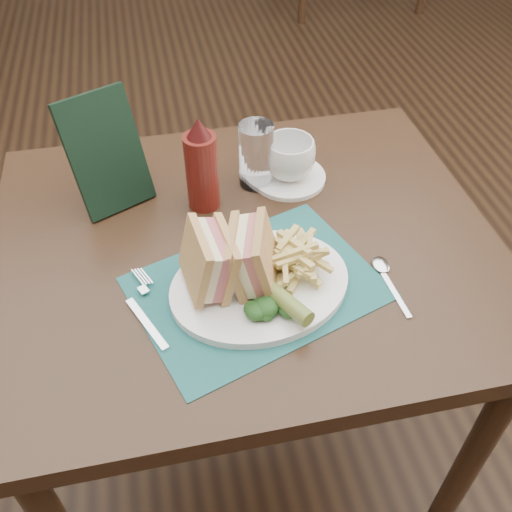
# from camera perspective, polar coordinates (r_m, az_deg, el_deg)

# --- Properties ---
(floor) EXTENTS (7.00, 7.00, 0.00)m
(floor) POSITION_cam_1_polar(r_m,az_deg,el_deg) (1.91, -3.68, -4.86)
(floor) COLOR black
(floor) RESTS_ON ground
(table_main) EXTENTS (0.90, 0.75, 0.75)m
(table_main) POSITION_cam_1_polar(r_m,az_deg,el_deg) (1.31, -0.84, -10.44)
(table_main) COLOR black
(table_main) RESTS_ON ground
(placemat) EXTENTS (0.45, 0.39, 0.00)m
(placemat) POSITION_cam_1_polar(r_m,az_deg,el_deg) (0.94, 0.06, -3.16)
(placemat) COLOR #1A5452
(placemat) RESTS_ON table_main
(plate) EXTENTS (0.34, 0.30, 0.01)m
(plate) POSITION_cam_1_polar(r_m,az_deg,el_deg) (0.93, 0.38, -2.91)
(plate) COLOR white
(plate) RESTS_ON placemat
(sandwich_half_a) EXTENTS (0.09, 0.12, 0.11)m
(sandwich_half_a) POSITION_cam_1_polar(r_m,az_deg,el_deg) (0.88, -6.08, -0.70)
(sandwich_half_a) COLOR tan
(sandwich_half_a) RESTS_ON plate
(sandwich_half_b) EXTENTS (0.11, 0.13, 0.11)m
(sandwich_half_b) POSITION_cam_1_polar(r_m,az_deg,el_deg) (0.89, -1.67, 0.12)
(sandwich_half_b) COLOR tan
(sandwich_half_b) RESTS_ON plate
(kale_garnish) EXTENTS (0.11, 0.08, 0.03)m
(kale_garnish) POSITION_cam_1_polar(r_m,az_deg,el_deg) (0.88, 1.69, -4.78)
(kale_garnish) COLOR #163B15
(kale_garnish) RESTS_ON plate
(pickle_spear) EXTENTS (0.08, 0.12, 0.03)m
(pickle_spear) POSITION_cam_1_polar(r_m,az_deg,el_deg) (0.88, 2.53, -4.20)
(pickle_spear) COLOR #576928
(pickle_spear) RESTS_ON plate
(fries_pile) EXTENTS (0.18, 0.20, 0.06)m
(fries_pile) POSITION_cam_1_polar(r_m,az_deg,el_deg) (0.93, 3.87, 0.18)
(fries_pile) COLOR tan
(fries_pile) RESTS_ON plate
(fork) EXTENTS (0.10, 0.17, 0.01)m
(fork) POSITION_cam_1_polar(r_m,az_deg,el_deg) (0.92, -11.04, -5.06)
(fork) COLOR silver
(fork) RESTS_ON placemat
(spoon) EXTENTS (0.04, 0.15, 0.01)m
(spoon) POSITION_cam_1_polar(r_m,az_deg,el_deg) (0.97, 13.29, -2.62)
(spoon) COLOR silver
(spoon) RESTS_ON table_main
(saucer) EXTENTS (0.20, 0.20, 0.01)m
(saucer) POSITION_cam_1_polar(r_m,az_deg,el_deg) (1.16, 3.24, 7.89)
(saucer) COLOR white
(saucer) RESTS_ON table_main
(coffee_cup) EXTENTS (0.13, 0.13, 0.08)m
(coffee_cup) POSITION_cam_1_polar(r_m,az_deg,el_deg) (1.14, 3.34, 9.73)
(coffee_cup) COLOR white
(coffee_cup) RESTS_ON saucer
(drinking_glass) EXTENTS (0.09, 0.09, 0.13)m
(drinking_glass) POSITION_cam_1_polar(r_m,az_deg,el_deg) (1.12, 0.00, 10.04)
(drinking_glass) COLOR white
(drinking_glass) RESTS_ON table_main
(ketchup_bottle) EXTENTS (0.07, 0.07, 0.19)m
(ketchup_bottle) POSITION_cam_1_polar(r_m,az_deg,el_deg) (1.05, -5.49, 9.16)
(ketchup_bottle) COLOR #52130E
(ketchup_bottle) RESTS_ON table_main
(check_presenter) EXTENTS (0.16, 0.13, 0.21)m
(check_presenter) POSITION_cam_1_polar(r_m,az_deg,el_deg) (1.08, -14.77, 9.89)
(check_presenter) COLOR black
(check_presenter) RESTS_ON table_main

